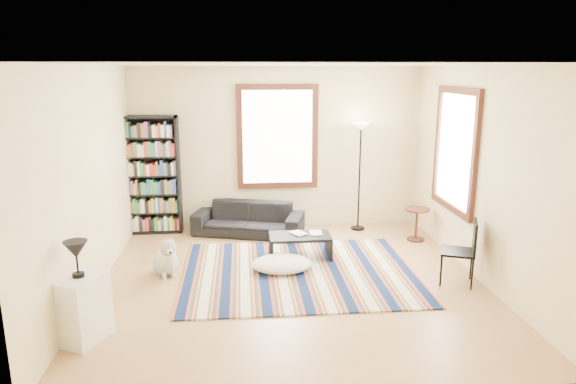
{
  "coord_description": "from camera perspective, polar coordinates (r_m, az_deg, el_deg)",
  "views": [
    {
      "loc": [
        -0.63,
        -6.32,
        2.76
      ],
      "look_at": [
        0.0,
        0.5,
        1.1
      ],
      "focal_mm": 32.0,
      "sensor_mm": 36.0,
      "label": 1
    }
  ],
  "objects": [
    {
      "name": "coffee_table",
      "position": [
        7.65,
        1.34,
        -6.08
      ],
      "size": [
        1.02,
        0.78,
        0.36
      ],
      "primitive_type": "cube",
      "rotation": [
        0.0,
        0.0,
        0.35
      ],
      "color": "black",
      "rests_on": "floor"
    },
    {
      "name": "window_back",
      "position": [
        8.89,
        -1.18,
        6.12
      ],
      "size": [
        1.2,
        0.06,
        1.6
      ],
      "primitive_type": "cube",
      "color": "white",
      "rests_on": "wall_back"
    },
    {
      "name": "window_right",
      "position": [
        7.85,
        18.1,
        4.46
      ],
      "size": [
        0.06,
        1.2,
        1.6
      ],
      "primitive_type": "cube",
      "color": "white",
      "rests_on": "wall_right"
    },
    {
      "name": "floor_lamp",
      "position": [
        8.9,
        7.94,
        1.62
      ],
      "size": [
        0.31,
        0.31,
        1.86
      ],
      "primitive_type": null,
      "rotation": [
        0.0,
        0.0,
        -0.03
      ],
      "color": "black",
      "rests_on": "floor"
    },
    {
      "name": "sofa",
      "position": [
        8.73,
        -4.43,
        -3.0
      ],
      "size": [
        1.96,
        1.2,
        0.54
      ],
      "primitive_type": "imported",
      "rotation": [
        0.0,
        0.0,
        -0.28
      ],
      "color": "black",
      "rests_on": "floor"
    },
    {
      "name": "wall_right",
      "position": [
        7.2,
        21.04,
        1.83
      ],
      "size": [
        0.1,
        5.0,
        2.8
      ],
      "primitive_type": "cube",
      "color": "beige",
      "rests_on": "floor"
    },
    {
      "name": "floor",
      "position": [
        6.94,
        0.39,
        -10.24
      ],
      "size": [
        5.0,
        5.0,
        0.1
      ],
      "primitive_type": "cube",
      "color": "#A76C4C",
      "rests_on": "ground"
    },
    {
      "name": "book_a",
      "position": [
        7.58,
        0.6,
        -4.75
      ],
      "size": [
        0.3,
        0.28,
        0.02
      ],
      "primitive_type": "imported",
      "rotation": [
        0.0,
        0.0,
        0.54
      ],
      "color": "beige",
      "rests_on": "coffee_table"
    },
    {
      "name": "white_cabinet",
      "position": [
        5.82,
        -21.93,
        -11.91
      ],
      "size": [
        0.56,
        0.61,
        0.7
      ],
      "primitive_type": "cube",
      "rotation": [
        0.0,
        0.0,
        -0.44
      ],
      "color": "white",
      "rests_on": "floor"
    },
    {
      "name": "table_lamp",
      "position": [
        5.61,
        -22.42,
        -6.91
      ],
      "size": [
        0.25,
        0.25,
        0.38
      ],
      "primitive_type": null,
      "rotation": [
        0.0,
        0.0,
        -0.03
      ],
      "color": "black",
      "rests_on": "white_cabinet"
    },
    {
      "name": "book_b",
      "position": [
        7.65,
        2.43,
        -4.59
      ],
      "size": [
        0.2,
        0.26,
        0.02
      ],
      "primitive_type": "imported",
      "rotation": [
        0.0,
        0.0,
        -0.06
      ],
      "color": "beige",
      "rests_on": "coffee_table"
    },
    {
      "name": "dog",
      "position": [
        7.23,
        -13.49,
        -6.89
      ],
      "size": [
        0.56,
        0.65,
        0.55
      ],
      "primitive_type": null,
      "rotation": [
        0.0,
        0.0,
        0.37
      ],
      "color": "silver",
      "rests_on": "floor"
    },
    {
      "name": "wall_back",
      "position": [
        8.99,
        -1.21,
        4.93
      ],
      "size": [
        5.0,
        0.1,
        2.8
      ],
      "primitive_type": "cube",
      "color": "beige",
      "rests_on": "floor"
    },
    {
      "name": "folding_chair",
      "position": [
        7.07,
        18.33,
        -6.34
      ],
      "size": [
        0.54,
        0.53,
        0.86
      ],
      "primitive_type": "cube",
      "rotation": [
        0.0,
        0.0,
        -0.39
      ],
      "color": "black",
      "rests_on": "floor"
    },
    {
      "name": "side_table",
      "position": [
        8.66,
        14.07,
        -3.51
      ],
      "size": [
        0.49,
        0.49,
        0.54
      ],
      "primitive_type": "cylinder",
      "rotation": [
        0.0,
        0.0,
        -0.27
      ],
      "color": "#411E10",
      "rests_on": "floor"
    },
    {
      "name": "floor_cushion",
      "position": [
        7.21,
        -0.68,
        -7.99
      ],
      "size": [
        0.91,
        0.73,
        0.21
      ],
      "primitive_type": "ellipsoid",
      "rotation": [
        0.0,
        0.0,
        0.13
      ],
      "color": "white",
      "rests_on": "floor"
    },
    {
      "name": "rug",
      "position": [
        7.18,
        1.23,
        -8.89
      ],
      "size": [
        3.18,
        2.54,
        0.02
      ],
      "primitive_type": "cube",
      "color": "#0D1B42",
      "rests_on": "floor"
    },
    {
      "name": "wall_front",
      "position": [
        4.06,
        3.99,
        -6.0
      ],
      "size": [
        5.0,
        0.1,
        2.8
      ],
      "primitive_type": "cube",
      "color": "beige",
      "rests_on": "floor"
    },
    {
      "name": "ceiling",
      "position": [
        6.35,
        0.43,
        14.44
      ],
      "size": [
        5.0,
        5.0,
        0.1
      ],
      "primitive_type": "cube",
      "color": "white",
      "rests_on": "floor"
    },
    {
      "name": "wall_left",
      "position": [
        6.74,
        -21.71,
        1.01
      ],
      "size": [
        0.1,
        5.0,
        2.8
      ],
      "primitive_type": "cube",
      "color": "beige",
      "rests_on": "floor"
    },
    {
      "name": "bookshelf",
      "position": [
        8.94,
        -14.78,
        1.82
      ],
      "size": [
        0.9,
        0.3,
        2.0
      ],
      "primitive_type": "cube",
      "color": "black",
      "rests_on": "floor"
    }
  ]
}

